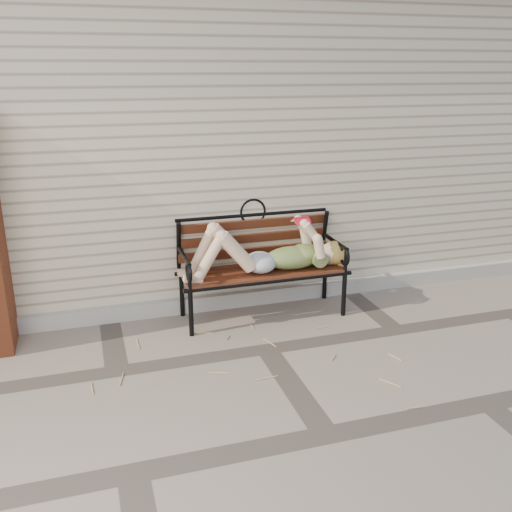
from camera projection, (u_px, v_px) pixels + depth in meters
name	position (u px, v px, depth m)	size (l,w,h in m)	color
ground	(267.00, 349.00, 4.86)	(80.00, 80.00, 0.00)	gray
house_wall	(193.00, 133.00, 7.11)	(8.00, 4.00, 3.00)	beige
foundation_strip	(237.00, 299.00, 5.72)	(8.00, 0.10, 0.15)	#AFA99E
garden_bench	(260.00, 252.00, 5.43)	(1.69, 0.67, 1.09)	black
reading_woman	(265.00, 252.00, 5.30)	(1.59, 0.36, 0.50)	#092C41
straw_scatter	(191.00, 386.00, 4.29)	(2.50, 1.63, 0.01)	tan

